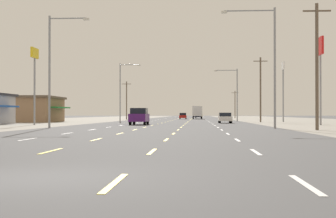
{
  "coord_description": "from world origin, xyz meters",
  "views": [
    {
      "loc": [
        3.28,
        -9.47,
        1.29
      ],
      "look_at": [
        -0.44,
        52.33,
        1.92
      ],
      "focal_mm": 51.96,
      "sensor_mm": 36.0,
      "label": 1
    }
  ],
  "objects_px": {
    "streetlight_left_row_1": "(122,88)",
    "streetlight_right_row_1": "(235,91)",
    "pole_sign_left_row_1": "(35,67)",
    "sedan_far_right_near": "(225,118)",
    "suv_inner_right_far": "(199,115)",
    "pole_sign_right_row_1": "(320,58)",
    "pole_sign_right_row_2": "(283,79)",
    "suv_inner_left_nearest": "(139,116)",
    "box_truck_inner_right_midfar": "(197,112)",
    "streetlight_right_row_0": "(269,58)",
    "hatchback_center_turn_mid": "(183,116)",
    "streetlight_left_row_0": "(53,64)"
  },
  "relations": [
    {
      "from": "sedan_far_right_near",
      "to": "pole_sign_right_row_1",
      "type": "distance_m",
      "value": 17.22
    },
    {
      "from": "suv_inner_left_nearest",
      "to": "streetlight_right_row_1",
      "type": "relative_size",
      "value": 0.54
    },
    {
      "from": "hatchback_center_turn_mid",
      "to": "streetlight_left_row_1",
      "type": "distance_m",
      "value": 37.15
    },
    {
      "from": "hatchback_center_turn_mid",
      "to": "suv_inner_right_far",
      "type": "relative_size",
      "value": 0.8
    },
    {
      "from": "box_truck_inner_right_midfar",
      "to": "streetlight_left_row_0",
      "type": "xyz_separation_m",
      "value": [
        -13.11,
        -78.28,
        4.02
      ]
    },
    {
      "from": "streetlight_right_row_0",
      "to": "pole_sign_left_row_1",
      "type": "bearing_deg",
      "value": 153.03
    },
    {
      "from": "box_truck_inner_right_midfar",
      "to": "streetlight_right_row_0",
      "type": "height_order",
      "value": "streetlight_right_row_0"
    },
    {
      "from": "streetlight_right_row_0",
      "to": "pole_sign_right_row_2",
      "type": "bearing_deg",
      "value": 78.07
    },
    {
      "from": "box_truck_inner_right_midfar",
      "to": "pole_sign_left_row_1",
      "type": "xyz_separation_m",
      "value": [
        -19.28,
        -65.23,
        5.02
      ]
    },
    {
      "from": "hatchback_center_turn_mid",
      "to": "streetlight_right_row_0",
      "type": "bearing_deg",
      "value": -82.59
    },
    {
      "from": "suv_inner_right_far",
      "to": "suv_inner_left_nearest",
      "type": "bearing_deg",
      "value": -95.14
    },
    {
      "from": "box_truck_inner_right_midfar",
      "to": "sedan_far_right_near",
      "type": "bearing_deg",
      "value": -85.84
    },
    {
      "from": "pole_sign_right_row_2",
      "to": "sedan_far_right_near",
      "type": "bearing_deg",
      "value": -138.76
    },
    {
      "from": "sedan_far_right_near",
      "to": "streetlight_right_row_0",
      "type": "relative_size",
      "value": 0.42
    },
    {
      "from": "pole_sign_right_row_1",
      "to": "box_truck_inner_right_midfar",
      "type": "bearing_deg",
      "value": 102.2
    },
    {
      "from": "streetlight_right_row_0",
      "to": "streetlight_right_row_1",
      "type": "relative_size",
      "value": 1.18
    },
    {
      "from": "pole_sign_right_row_2",
      "to": "streetlight_left_row_0",
      "type": "distance_m",
      "value": 42.7
    },
    {
      "from": "streetlight_left_row_0",
      "to": "hatchback_center_turn_mid",
      "type": "bearing_deg",
      "value": 82.83
    },
    {
      "from": "sedan_far_right_near",
      "to": "pole_sign_right_row_2",
      "type": "xyz_separation_m",
      "value": [
        9.56,
        8.38,
        5.93
      ]
    },
    {
      "from": "suv_inner_left_nearest",
      "to": "streetlight_right_row_1",
      "type": "bearing_deg",
      "value": 63.31
    },
    {
      "from": "hatchback_center_turn_mid",
      "to": "box_truck_inner_right_midfar",
      "type": "xyz_separation_m",
      "value": [
        3.53,
        2.19,
        1.05
      ]
    },
    {
      "from": "sedan_far_right_near",
      "to": "suv_inner_right_far",
      "type": "height_order",
      "value": "suv_inner_right_far"
    },
    {
      "from": "suv_inner_left_nearest",
      "to": "pole_sign_right_row_2",
      "type": "relative_size",
      "value": 0.52
    },
    {
      "from": "pole_sign_left_row_1",
      "to": "streetlight_left_row_1",
      "type": "bearing_deg",
      "value": 77.36
    },
    {
      "from": "sedan_far_right_near",
      "to": "pole_sign_right_row_2",
      "type": "relative_size",
      "value": 0.48
    },
    {
      "from": "streetlight_left_row_1",
      "to": "suv_inner_right_far",
      "type": "bearing_deg",
      "value": 76.19
    },
    {
      "from": "pole_sign_right_row_2",
      "to": "streetlight_right_row_1",
      "type": "distance_m",
      "value": 10.08
    },
    {
      "from": "pole_sign_left_row_1",
      "to": "streetlight_left_row_1",
      "type": "relative_size",
      "value": 0.9
    },
    {
      "from": "pole_sign_left_row_1",
      "to": "streetlight_right_row_0",
      "type": "distance_m",
      "value": 28.78
    },
    {
      "from": "pole_sign_right_row_1",
      "to": "suv_inner_right_far",
      "type": "bearing_deg",
      "value": 99.38
    },
    {
      "from": "hatchback_center_turn_mid",
      "to": "pole_sign_left_row_1",
      "type": "xyz_separation_m",
      "value": [
        -15.75,
        -63.04,
        6.08
      ]
    },
    {
      "from": "sedan_far_right_near",
      "to": "box_truck_inner_right_midfar",
      "type": "height_order",
      "value": "box_truck_inner_right_midfar"
    },
    {
      "from": "streetlight_right_row_1",
      "to": "pole_sign_right_row_2",
      "type": "bearing_deg",
      "value": -45.41
    },
    {
      "from": "pole_sign_left_row_1",
      "to": "streetlight_right_row_0",
      "type": "height_order",
      "value": "streetlight_right_row_0"
    },
    {
      "from": "pole_sign_right_row_1",
      "to": "pole_sign_right_row_2",
      "type": "bearing_deg",
      "value": 91.87
    },
    {
      "from": "pole_sign_left_row_1",
      "to": "pole_sign_right_row_2",
      "type": "height_order",
      "value": "pole_sign_right_row_2"
    },
    {
      "from": "streetlight_left_row_0",
      "to": "pole_sign_right_row_1",
      "type": "bearing_deg",
      "value": 25.67
    },
    {
      "from": "hatchback_center_turn_mid",
      "to": "box_truck_inner_right_midfar",
      "type": "distance_m",
      "value": 4.29
    },
    {
      "from": "streetlight_left_row_1",
      "to": "streetlight_right_row_1",
      "type": "xyz_separation_m",
      "value": [
        19.54,
        0.0,
        -0.5
      ]
    },
    {
      "from": "suv_inner_left_nearest",
      "to": "streetlight_left_row_0",
      "type": "relative_size",
      "value": 0.48
    },
    {
      "from": "box_truck_inner_right_midfar",
      "to": "streetlight_right_row_0",
      "type": "distance_m",
      "value": 78.67
    },
    {
      "from": "suv_inner_left_nearest",
      "to": "suv_inner_right_far",
      "type": "height_order",
      "value": "same"
    },
    {
      "from": "streetlight_left_row_0",
      "to": "streetlight_left_row_1",
      "type": "relative_size",
      "value": 1.01
    },
    {
      "from": "suv_inner_left_nearest",
      "to": "box_truck_inner_right_midfar",
      "type": "distance_m",
      "value": 64.64
    },
    {
      "from": "streetlight_right_row_1",
      "to": "pole_sign_left_row_1",
      "type": "bearing_deg",
      "value": -133.07
    },
    {
      "from": "box_truck_inner_right_midfar",
      "to": "pole_sign_right_row_1",
      "type": "bearing_deg",
      "value": -77.8
    },
    {
      "from": "suv_inner_right_far",
      "to": "pole_sign_left_row_1",
      "type": "bearing_deg",
      "value": -103.42
    },
    {
      "from": "suv_inner_left_nearest",
      "to": "streetlight_left_row_1",
      "type": "distance_m",
      "value": 27.65
    },
    {
      "from": "streetlight_left_row_1",
      "to": "hatchback_center_turn_mid",
      "type": "bearing_deg",
      "value": 74.91
    },
    {
      "from": "suv_inner_left_nearest",
      "to": "streetlight_right_row_1",
      "type": "height_order",
      "value": "streetlight_right_row_1"
    }
  ]
}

